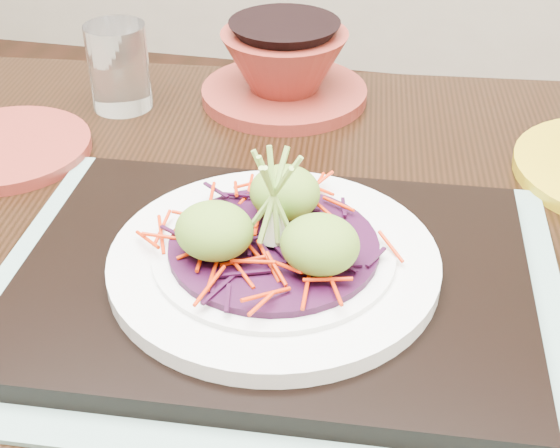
% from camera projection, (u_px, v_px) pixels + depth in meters
% --- Properties ---
extents(dining_table, '(1.19, 0.86, 0.70)m').
position_uv_depth(dining_table, '(258.00, 348.00, 0.65)').
color(dining_table, black).
rests_on(dining_table, ground).
extents(placemat, '(0.44, 0.36, 0.00)m').
position_uv_depth(placemat, '(274.00, 288.00, 0.57)').
color(placemat, gray).
rests_on(placemat, dining_table).
extents(serving_tray, '(0.38, 0.30, 0.02)m').
position_uv_depth(serving_tray, '(274.00, 277.00, 0.57)').
color(serving_tray, black).
rests_on(serving_tray, placemat).
extents(white_plate, '(0.24, 0.24, 0.02)m').
position_uv_depth(white_plate, '(274.00, 260.00, 0.56)').
color(white_plate, silver).
rests_on(white_plate, serving_tray).
extents(cabbage_bed, '(0.15, 0.15, 0.01)m').
position_uv_depth(cabbage_bed, '(274.00, 246.00, 0.55)').
color(cabbage_bed, black).
rests_on(cabbage_bed, white_plate).
extents(carrot_julienne, '(0.18, 0.18, 0.01)m').
position_uv_depth(carrot_julienne, '(274.00, 238.00, 0.55)').
color(carrot_julienne, red).
rests_on(carrot_julienne, cabbage_bed).
extents(guacamole_scoops, '(0.13, 0.11, 0.04)m').
position_uv_depth(guacamole_scoops, '(274.00, 222.00, 0.54)').
color(guacamole_scoops, olive).
rests_on(guacamole_scoops, cabbage_bed).
extents(scallion_garnish, '(0.05, 0.05, 0.08)m').
position_uv_depth(scallion_garnish, '(274.00, 200.00, 0.53)').
color(scallion_garnish, '#83AD45').
rests_on(scallion_garnish, cabbage_bed).
extents(terracotta_side_plate, '(0.19, 0.19, 0.01)m').
position_uv_depth(terracotta_side_plate, '(5.00, 148.00, 0.74)').
color(terracotta_side_plate, maroon).
rests_on(terracotta_side_plate, dining_table).
extents(water_glass, '(0.08, 0.08, 0.09)m').
position_uv_depth(water_glass, '(119.00, 67.00, 0.80)').
color(water_glass, white).
rests_on(water_glass, dining_table).
extents(terracotta_bowl_set, '(0.22, 0.22, 0.07)m').
position_uv_depth(terracotta_bowl_set, '(284.00, 70.00, 0.82)').
color(terracotta_bowl_set, maroon).
rests_on(terracotta_bowl_set, dining_table).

